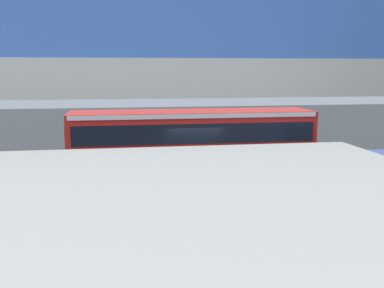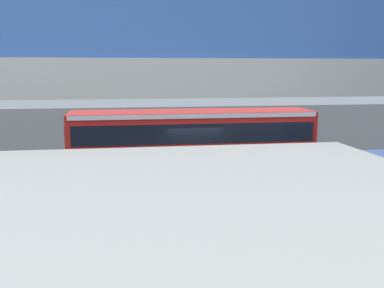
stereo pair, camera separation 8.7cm
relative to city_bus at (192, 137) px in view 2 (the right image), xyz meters
name	(u,v)px [view 2 (the right image)]	position (x,y,z in m)	size (l,w,h in m)	color
ground	(193,179)	(0.08, 0.64, -1.88)	(80.00, 80.00, 0.00)	#2D3033
city_bus	(192,137)	(0.00, 0.00, 0.00)	(11.54, 2.85, 3.15)	red
bicycle_red	(55,194)	(5.90, 3.67, -1.51)	(1.77, 0.44, 0.96)	black
bicycle_black	(41,207)	(6.15, 5.14, -1.51)	(1.77, 0.44, 0.96)	black
traffic_sign	(301,128)	(-6.53, -2.48, 0.01)	(0.08, 0.60, 2.80)	slate
lane_dash_leftmost	(254,162)	(-3.92, -2.65, -1.88)	(2.00, 0.20, 0.01)	silver
lane_dash_left	(183,164)	(0.08, -2.65, -1.88)	(2.00, 0.20, 0.01)	silver
lane_dash_centre	(109,166)	(4.08, -2.65, -1.88)	(2.00, 0.20, 0.01)	silver
pedestrian_overpass	(315,94)	(0.08, 13.56, 2.80)	(31.60, 2.60, 6.32)	#9E9E99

